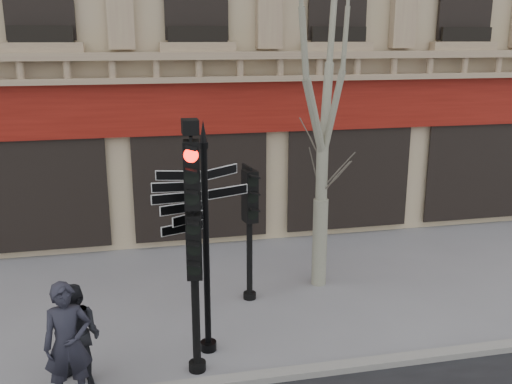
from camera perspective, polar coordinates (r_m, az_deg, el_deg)
ground at (r=10.68m, az=-2.03°, el=-14.38°), size 80.00×80.00×0.00m
kerb at (r=9.48m, az=-0.44°, el=-18.16°), size 80.00×0.25×0.12m
fingerpost at (r=9.28m, az=-5.13°, el=-0.90°), size 1.98×1.98×4.03m
traffic_signal_main at (r=8.72m, az=-6.33°, el=-2.70°), size 0.49×0.38×4.13m
traffic_signal_secondary at (r=11.41m, az=-0.67°, el=-1.85°), size 0.51×0.40×2.76m
plane_tree at (r=11.72m, az=7.02°, el=15.13°), size 2.83×2.83×7.52m
pedestrian_a at (r=9.03m, az=-18.31°, el=-14.24°), size 0.76×0.56×1.91m
pedestrian_b at (r=9.45m, az=-17.51°, el=-13.60°), size 1.00×0.91×1.66m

